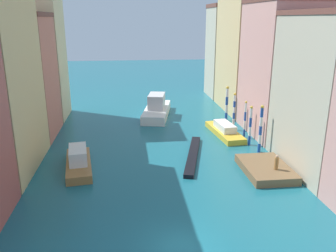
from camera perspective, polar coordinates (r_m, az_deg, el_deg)
The scene contains 18 objects.
ground_plane at distance 44.85m, azimuth -2.60°, elevation -0.38°, with size 154.00×154.00×0.00m, color #196070.
building_left_2 at distance 43.88m, azimuth -23.19°, elevation 7.36°, with size 7.67×8.27×14.12m.
building_left_3 at distance 51.38m, azimuth -21.14°, elevation 12.54°, with size 7.67×7.16×20.70m.
building_right_1 at distance 34.48m, azimuth 25.58°, elevation 4.80°, with size 7.67×10.84×14.19m.
building_right_2 at distance 43.76m, azimuth 18.31°, elevation 9.03°, with size 7.67×10.72×15.89m.
building_right_3 at distance 54.30m, azimuth 13.37°, elevation 13.18°, with size 7.67×12.07×20.34m.
building_right_4 at distance 64.13m, azimuth 10.14°, elevation 11.89°, with size 7.67×7.56×15.84m.
waterfront_dock at distance 33.31m, azimuth 15.59°, elevation -6.72°, with size 3.96×6.03×0.72m.
person_on_dock at distance 32.29m, azimuth 17.22°, elevation -5.73°, with size 0.36×0.36×1.37m.
mooring_pole_0 at distance 37.36m, azimuth 14.83°, elevation -0.40°, with size 0.34×0.34×5.07m.
mooring_pole_1 at distance 39.39m, azimuth 13.23°, elevation 0.13°, with size 0.31×0.31×4.44m.
mooring_pole_2 at distance 41.63m, azimuth 12.41°, elevation 1.08°, with size 0.27×0.27×4.42m.
mooring_pole_3 at distance 44.31m, azimuth 10.69°, elevation 2.37°, with size 0.33×0.33×4.74m.
mooring_pole_4 at distance 48.37m, azimuth 9.53°, elevation 3.70°, with size 0.39×0.39×4.77m.
vaporetto_white at distance 50.28m, azimuth -1.85°, elevation 2.82°, with size 5.11×10.68×3.19m.
gondola_black at distance 35.76m, azimuth 4.07°, elevation -4.72°, with size 3.56×10.34×0.38m.
motorboat_0 at distance 33.77m, azimuth -14.36°, elevation -5.56°, with size 3.13×7.38×2.06m.
motorboat_1 at distance 42.76m, azimuth 9.18°, elevation -0.72°, with size 3.07×8.10×1.46m.
Camera 1 is at (-2.94, -18.18, 13.45)m, focal length 37.49 mm.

